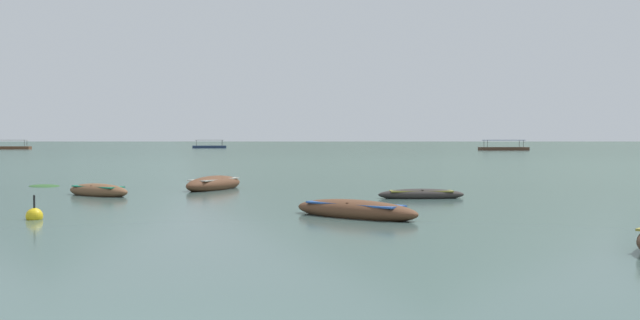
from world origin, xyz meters
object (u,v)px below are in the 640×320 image
ferry_2 (11,147)px  mooring_buoy (34,216)px  rowboat_5 (355,210)px  ferry_0 (503,148)px  rowboat_4 (421,194)px  rowboat_3 (98,191)px  rowboat_2 (214,184)px  ferry_1 (209,147)px

ferry_2 → mooring_buoy: bearing=-68.7°
rowboat_5 → ferry_0: 141.49m
rowboat_4 → rowboat_3: bearing=171.4°
rowboat_2 → rowboat_3: rowboat_2 is taller
rowboat_2 → ferry_2: size_ratio=0.48×
ferry_1 → mooring_buoy: 179.10m
mooring_buoy → ferry_0: bearing=66.9°
rowboat_3 → rowboat_5: bearing=-40.8°
rowboat_4 → ferry_1: ferry_1 is taller
rowboat_4 → rowboat_5: bearing=-116.9°
rowboat_4 → ferry_2: 168.00m
rowboat_3 → mooring_buoy: 8.87m
rowboat_5 → mooring_buoy: size_ratio=4.75×
rowboat_5 → mooring_buoy: 9.59m
rowboat_5 → ferry_2: (-71.05, 157.28, 0.24)m
rowboat_2 → mooring_buoy: size_ratio=5.17×
ferry_0 → mooring_buoy: 145.13m
rowboat_2 → ferry_2: (-65.52, 145.12, 0.19)m
ferry_2 → mooring_buoy: 169.02m
rowboat_5 → ferry_2: bearing=114.3°
ferry_2 → mooring_buoy: ferry_2 is taller
rowboat_4 → mooring_buoy: bearing=-152.2°
mooring_buoy → rowboat_4: bearing=27.8°
rowboat_3 → ferry_1: ferry_1 is taller
rowboat_2 → rowboat_4: bearing=-31.7°
rowboat_2 → ferry_0: size_ratio=0.41×
rowboat_4 → mooring_buoy: size_ratio=4.03×
rowboat_3 → rowboat_4: size_ratio=0.97×
ferry_0 → ferry_1: (-71.08, 45.06, 0.00)m
rowboat_4 → rowboat_5: 7.47m
rowboat_3 → rowboat_4: bearing=-8.6°
ferry_2 → rowboat_2: bearing=-65.7°
rowboat_4 → ferry_2: bearing=116.3°
rowboat_5 → ferry_2: 172.59m
rowboat_5 → ferry_1: 179.94m
rowboat_3 → rowboat_4: rowboat_3 is taller
rowboat_5 → rowboat_4: bearing=63.1°
rowboat_3 → ferry_1: bearing=94.6°
rowboat_3 → ferry_0: (57.45, 124.62, 0.25)m
rowboat_5 → mooring_buoy: mooring_buoy is taller
ferry_1 → ferry_2: same height
rowboat_3 → mooring_buoy: bearing=-86.9°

